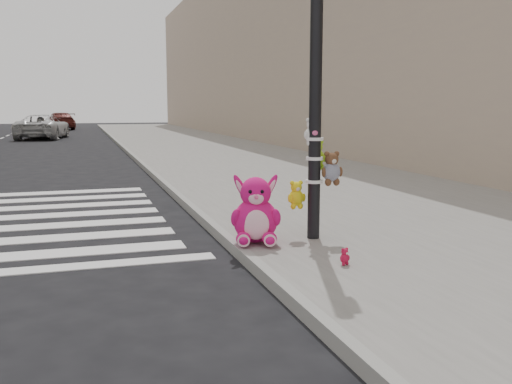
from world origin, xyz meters
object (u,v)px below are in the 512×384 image
object	(u,v)px
signal_pole	(316,113)
red_teddy	(345,256)
car_white_near	(43,127)
pink_bunny	(256,215)

from	to	relation	value
signal_pole	red_teddy	world-z (taller)	signal_pole
car_white_near	pink_bunny	bearing A→B (deg)	107.27
pink_bunny	signal_pole	bearing A→B (deg)	18.43
signal_pole	car_white_near	distance (m)	28.26
red_teddy	signal_pole	bearing A→B (deg)	62.94
pink_bunny	car_white_near	xyz separation A→B (m)	(-3.96, 27.88, 0.18)
pink_bunny	car_white_near	bearing A→B (deg)	112.89
signal_pole	car_white_near	size ratio (longest dim) A/B	0.81
red_teddy	car_white_near	bearing A→B (deg)	80.87
signal_pole	pink_bunny	bearing A→B (deg)	-176.37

